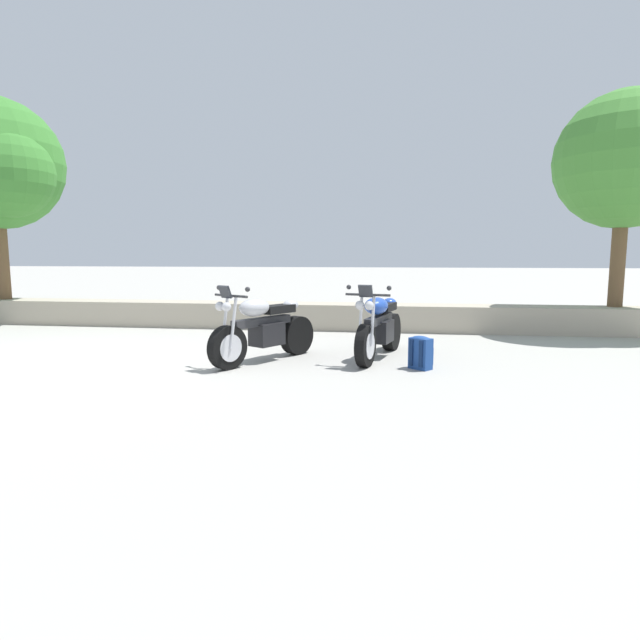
# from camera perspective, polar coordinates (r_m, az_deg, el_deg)

# --- Properties ---
(ground_plane) EXTENTS (120.00, 120.00, 0.00)m
(ground_plane) POSITION_cam_1_polar(r_m,az_deg,el_deg) (8.25, -31.57, -5.00)
(ground_plane) COLOR #A3A099
(stone_wall) EXTENTS (36.00, 0.80, 0.55)m
(stone_wall) POSITION_cam_1_polar(r_m,az_deg,el_deg) (12.23, -17.21, 0.71)
(stone_wall) COLOR #A89E89
(stone_wall) RESTS_ON ground
(motorcycle_silver_near_left) EXTENTS (1.24, 1.84, 1.18)m
(motorcycle_silver_near_left) POSITION_cam_1_polar(r_m,az_deg,el_deg) (7.74, -6.32, -1.06)
(motorcycle_silver_near_left) COLOR black
(motorcycle_silver_near_left) RESTS_ON ground
(motorcycle_blue_centre) EXTENTS (0.82, 2.04, 1.18)m
(motorcycle_blue_centre) POSITION_cam_1_polar(r_m,az_deg,el_deg) (8.01, 6.54, -0.78)
(motorcycle_blue_centre) COLOR black
(motorcycle_blue_centre) RESTS_ON ground
(rider_backpack) EXTENTS (0.35, 0.35, 0.47)m
(rider_backpack) POSITION_cam_1_polar(r_m,az_deg,el_deg) (7.37, 11.11, -3.48)
(rider_backpack) COLOR navy
(rider_backpack) RESTS_ON ground
(leafy_tree_mid_left) EXTENTS (2.79, 2.66, 4.22)m
(leafy_tree_mid_left) POSITION_cam_1_polar(r_m,az_deg,el_deg) (12.07, 31.42, 14.65)
(leafy_tree_mid_left) COLOR brown
(leafy_tree_mid_left) RESTS_ON stone_wall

